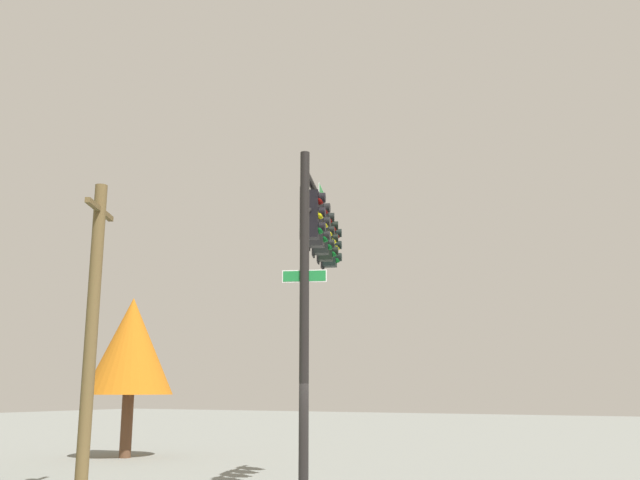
% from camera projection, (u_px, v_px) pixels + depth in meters
% --- Properties ---
extents(signal_pole_assembly, '(4.92, 2.33, 7.43)m').
position_uv_depth(signal_pole_assembly, '(319.00, 250.00, 16.75)').
color(signal_pole_assembly, black).
rests_on(signal_pole_assembly, ground_plane).
extents(utility_pole, '(1.64, 0.96, 7.08)m').
position_uv_depth(utility_pole, '(91.00, 331.00, 15.63)').
color(utility_pole, brown).
rests_on(utility_pole, ground_plane).
extents(tree_near, '(3.20, 3.20, 5.77)m').
position_uv_depth(tree_near, '(131.00, 346.00, 25.81)').
color(tree_near, brown).
rests_on(tree_near, ground_plane).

